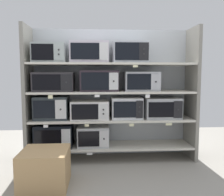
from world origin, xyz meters
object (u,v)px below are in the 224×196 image
microwave_6 (54,82)px  microwave_5 (161,108)px  microwave_1 (93,136)px  microwave_7 (99,81)px  microwave_0 (54,135)px  microwave_3 (90,110)px  microwave_2 (52,108)px  microwave_8 (141,81)px  microwave_11 (130,53)px  shipping_carton (45,168)px  microwave_4 (126,108)px  microwave_10 (90,53)px  microwave_9 (50,53)px

microwave_6 → microwave_5: bearing=0.0°
microwave_1 → microwave_7: size_ratio=0.84×
microwave_0 → microwave_7: (0.67, -0.00, 0.81)m
microwave_3 → microwave_7: 0.45m
microwave_2 → microwave_8: (1.33, -0.00, 0.38)m
microwave_6 → microwave_11: (1.11, -0.00, 0.43)m
microwave_2 → microwave_6: size_ratio=0.85×
microwave_7 → microwave_11: (0.45, 0.00, 0.41)m
microwave_5 → microwave_11: (-0.49, -0.00, 0.82)m
microwave_7 → shipping_carton: microwave_7 is taller
microwave_3 → microwave_6: bearing=180.0°
microwave_4 → microwave_7: (-0.41, -0.00, 0.40)m
microwave_4 → microwave_6: bearing=-180.0°
microwave_10 → microwave_11: (0.59, -0.00, 0.00)m
microwave_4 → microwave_5: 0.53m
microwave_9 → shipping_carton: size_ratio=0.88×
shipping_carton → microwave_9: bearing=94.9°
microwave_8 → microwave_11: microwave_11 is taller
microwave_4 → microwave_8: bearing=-0.1°
microwave_11 → microwave_1: bearing=180.0°
microwave_0 → microwave_8: 1.52m
shipping_carton → microwave_5: bearing=27.5°
microwave_5 → microwave_10: bearing=-180.0°
microwave_8 → microwave_9: bearing=180.0°
microwave_2 → microwave_7: microwave_7 is taller
microwave_2 → microwave_0: bearing=0.1°
microwave_8 → microwave_9: size_ratio=1.09×
microwave_7 → microwave_8: (0.63, 0.00, -0.01)m
microwave_1 → microwave_9: size_ratio=0.99×
microwave_2 → microwave_4: 1.11m
microwave_2 → microwave_3: bearing=-0.0°
microwave_0 → microwave_4: size_ratio=1.20×
microwave_3 → shipping_carton: microwave_3 is taller
microwave_1 → microwave_10: microwave_10 is taller
microwave_1 → microwave_8: 1.09m
microwave_1 → microwave_4: 0.65m
microwave_6 → microwave_0: bearing=178.9°
microwave_5 → microwave_11: size_ratio=1.05×
microwave_3 → microwave_11: size_ratio=1.09×
microwave_1 → microwave_7: (0.10, -0.00, 0.82)m
microwave_4 → microwave_9: (-1.11, -0.00, 0.80)m
microwave_2 → shipping_carton: 1.01m
microwave_3 → microwave_11: (0.59, 0.00, 0.84)m
microwave_0 → microwave_11: bearing=-0.0°
microwave_3 → microwave_4: (0.55, 0.00, 0.02)m
microwave_0 → microwave_10: (0.53, -0.00, 1.22)m
microwave_0 → shipping_carton: (0.03, -0.82, -0.17)m
microwave_0 → microwave_6: microwave_6 is taller
microwave_4 → microwave_10: 0.98m
microwave_7 → microwave_8: microwave_7 is taller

